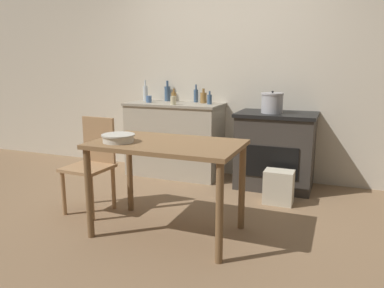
{
  "coord_description": "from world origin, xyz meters",
  "views": [
    {
      "loc": [
        1.39,
        -3.0,
        1.4
      ],
      "look_at": [
        0.0,
        0.48,
        0.6
      ],
      "focal_mm": 35.0,
      "sensor_mm": 36.0,
      "label": 1
    }
  ],
  "objects_px": {
    "chair": "(92,162)",
    "cup_mid_right": "(173,101)",
    "bottle_center": "(196,95)",
    "bottle_center_right": "(210,99)",
    "flour_sack": "(279,187)",
    "mixing_bowl_large": "(118,138)",
    "stock_pot": "(272,103)",
    "work_table": "(167,155)",
    "bottle_left": "(146,93)",
    "cup_right": "(149,99)",
    "bottle_center_left": "(203,97)",
    "bottle_far_left": "(167,93)",
    "bottle_mid_left": "(174,97)",
    "stove": "(275,150)"
  },
  "relations": [
    {
      "from": "chair",
      "to": "cup_mid_right",
      "type": "distance_m",
      "value": 1.33
    },
    {
      "from": "bottle_center",
      "to": "bottle_center_right",
      "type": "relative_size",
      "value": 1.39
    },
    {
      "from": "flour_sack",
      "to": "bottle_center",
      "type": "xyz_separation_m",
      "value": [
        -1.21,
        0.77,
        0.84
      ]
    },
    {
      "from": "mixing_bowl_large",
      "to": "stock_pot",
      "type": "bearing_deg",
      "value": 60.46
    },
    {
      "from": "mixing_bowl_large",
      "to": "work_table",
      "type": "bearing_deg",
      "value": 21.39
    },
    {
      "from": "flour_sack",
      "to": "bottle_left",
      "type": "bearing_deg",
      "value": 160.43
    },
    {
      "from": "flour_sack",
      "to": "mixing_bowl_large",
      "type": "xyz_separation_m",
      "value": [
        -1.12,
        -1.18,
        0.65
      ]
    },
    {
      "from": "chair",
      "to": "cup_right",
      "type": "xyz_separation_m",
      "value": [
        -0.09,
        1.33,
        0.49
      ]
    },
    {
      "from": "flour_sack",
      "to": "work_table",
      "type": "bearing_deg",
      "value": -126.15
    },
    {
      "from": "stock_pot",
      "to": "bottle_center_right",
      "type": "height_order",
      "value": "stock_pot"
    },
    {
      "from": "bottle_center_left",
      "to": "bottle_center_right",
      "type": "bearing_deg",
      "value": -42.05
    },
    {
      "from": "bottle_far_left",
      "to": "cup_mid_right",
      "type": "xyz_separation_m",
      "value": [
        0.27,
        -0.41,
        -0.05
      ]
    },
    {
      "from": "flour_sack",
      "to": "bottle_mid_left",
      "type": "bearing_deg",
      "value": 155.16
    },
    {
      "from": "stove",
      "to": "mixing_bowl_large",
      "type": "bearing_deg",
      "value": -119.93
    },
    {
      "from": "chair",
      "to": "bottle_center",
      "type": "height_order",
      "value": "bottle_center"
    },
    {
      "from": "flour_sack",
      "to": "bottle_mid_left",
      "type": "height_order",
      "value": "bottle_mid_left"
    },
    {
      "from": "work_table",
      "to": "bottle_center_right",
      "type": "xyz_separation_m",
      "value": [
        -0.2,
        1.62,
        0.32
      ]
    },
    {
      "from": "work_table",
      "to": "bottle_far_left",
      "type": "height_order",
      "value": "bottle_far_left"
    },
    {
      "from": "chair",
      "to": "stock_pot",
      "type": "height_order",
      "value": "stock_pot"
    },
    {
      "from": "bottle_left",
      "to": "cup_mid_right",
      "type": "bearing_deg",
      "value": -29.33
    },
    {
      "from": "bottle_left",
      "to": "cup_right",
      "type": "relative_size",
      "value": 3.21
    },
    {
      "from": "flour_sack",
      "to": "cup_right",
      "type": "distance_m",
      "value": 1.99
    },
    {
      "from": "stove",
      "to": "bottle_mid_left",
      "type": "height_order",
      "value": "bottle_mid_left"
    },
    {
      "from": "cup_right",
      "to": "bottle_center",
      "type": "bearing_deg",
      "value": 25.53
    },
    {
      "from": "bottle_far_left",
      "to": "cup_mid_right",
      "type": "height_order",
      "value": "bottle_far_left"
    },
    {
      "from": "work_table",
      "to": "bottle_center_left",
      "type": "relative_size",
      "value": 6.64
    },
    {
      "from": "bottle_center_left",
      "to": "bottle_left",
      "type": "bearing_deg",
      "value": -178.26
    },
    {
      "from": "stove",
      "to": "bottle_left",
      "type": "relative_size",
      "value": 3.23
    },
    {
      "from": "work_table",
      "to": "bottle_mid_left",
      "type": "bearing_deg",
      "value": 112.74
    },
    {
      "from": "stock_pot",
      "to": "bottle_center_left",
      "type": "relative_size",
      "value": 1.37
    },
    {
      "from": "stock_pot",
      "to": "chair",
      "type": "bearing_deg",
      "value": -138.54
    },
    {
      "from": "mixing_bowl_large",
      "to": "bottle_mid_left",
      "type": "xyz_separation_m",
      "value": [
        -0.36,
        1.87,
        0.17
      ]
    },
    {
      "from": "stove",
      "to": "chair",
      "type": "xyz_separation_m",
      "value": [
        -1.52,
        -1.36,
        0.05
      ]
    },
    {
      "from": "flour_sack",
      "to": "bottle_center_right",
      "type": "xyz_separation_m",
      "value": [
        -0.96,
        0.59,
        0.82
      ]
    },
    {
      "from": "work_table",
      "to": "bottle_left",
      "type": "bearing_deg",
      "value": 123.39
    },
    {
      "from": "bottle_left",
      "to": "cup_mid_right",
      "type": "height_order",
      "value": "bottle_left"
    },
    {
      "from": "bottle_center",
      "to": "flour_sack",
      "type": "bearing_deg",
      "value": -32.41
    },
    {
      "from": "flour_sack",
      "to": "mixing_bowl_large",
      "type": "height_order",
      "value": "mixing_bowl_large"
    },
    {
      "from": "bottle_left",
      "to": "bottle_center_right",
      "type": "bearing_deg",
      "value": -5.08
    },
    {
      "from": "cup_right",
      "to": "mixing_bowl_large",
      "type": "bearing_deg",
      "value": -69.68
    },
    {
      "from": "stove",
      "to": "bottle_left",
      "type": "distance_m",
      "value": 1.85
    },
    {
      "from": "mixing_bowl_large",
      "to": "bottle_center_left",
      "type": "relative_size",
      "value": 1.48
    },
    {
      "from": "stove",
      "to": "bottle_mid_left",
      "type": "distance_m",
      "value": 1.46
    },
    {
      "from": "bottle_far_left",
      "to": "bottle_left",
      "type": "distance_m",
      "value": 0.29
    },
    {
      "from": "chair",
      "to": "mixing_bowl_large",
      "type": "height_order",
      "value": "chair"
    },
    {
      "from": "flour_sack",
      "to": "bottle_center",
      "type": "height_order",
      "value": "bottle_center"
    },
    {
      "from": "mixing_bowl_large",
      "to": "cup_mid_right",
      "type": "xyz_separation_m",
      "value": [
        -0.22,
        1.55,
        0.16
      ]
    },
    {
      "from": "bottle_far_left",
      "to": "work_table",
      "type": "bearing_deg",
      "value": -64.74
    },
    {
      "from": "bottle_left",
      "to": "bottle_mid_left",
      "type": "distance_m",
      "value": 0.41
    },
    {
      "from": "chair",
      "to": "bottle_center_right",
      "type": "relative_size",
      "value": 5.58
    }
  ]
}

